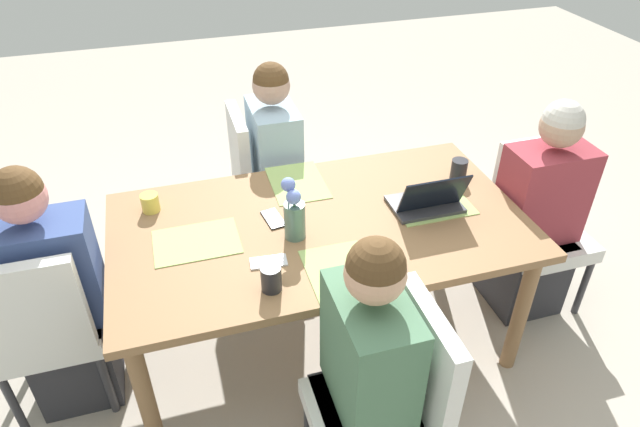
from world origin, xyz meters
The scene contains 21 objects.
ground_plane centered at (0.00, 0.00, 0.00)m, with size 10.00×10.00×0.00m, color #B2A899.
dining_table centered at (0.00, 0.00, 0.66)m, with size 1.84×1.02×0.74m.
chair_head_right_left_near centered at (1.20, 0.04, 0.50)m, with size 0.44×0.44×0.90m.
person_head_right_left_near centered at (1.14, -0.04, 0.53)m, with size 0.40×0.36×1.19m.
chair_near_left_mid centered at (0.03, -0.80, 0.50)m, with size 0.44×0.44×0.90m.
person_near_left_mid centered at (-0.04, -0.74, 0.53)m, with size 0.36×0.40×1.19m.
chair_head_left_left_far centered at (-1.21, -0.04, 0.50)m, with size 0.44×0.44×0.90m.
person_head_left_left_far centered at (-1.15, 0.04, 0.53)m, with size 0.40×0.36×1.19m.
chair_far_right_near centered at (-0.10, 0.86, 0.50)m, with size 0.44×0.44×0.90m.
person_far_right_near centered at (-0.03, 0.80, 0.53)m, with size 0.36×0.40×1.19m.
flower_vase centered at (-0.13, -0.06, 0.86)m, with size 0.09×0.10×0.28m.
placemat_head_right_left_near centered at (0.54, -0.02, 0.74)m, with size 0.36×0.26×0.00m, color #9EBC66.
placemat_near_left_mid centered at (-0.02, -0.35, 0.74)m, with size 0.36×0.26×0.00m, color #9EBC66.
placemat_head_left_left_far centered at (-0.55, 0.02, 0.74)m, with size 0.36×0.26×0.00m, color #9EBC66.
placemat_far_right_near centered at (-0.01, 0.35, 0.74)m, with size 0.36×0.26×0.00m, color #9EBC66.
laptop_head_right_left_near centered at (0.50, -0.04, 0.78)m, with size 0.32×0.22×0.20m.
coffee_mug_near_left centered at (-0.72, 0.31, 0.78)m, with size 0.08×0.08×0.08m, color #DBC64C.
coffee_mug_near_right centered at (-0.30, -0.36, 0.79)m, with size 0.08×0.08×0.11m, color #232328.
coffee_mug_centre_left centered at (0.76, 0.16, 0.79)m, with size 0.08×0.08×0.11m, color #232328.
phone_black centered at (-0.19, 0.08, 0.74)m, with size 0.15×0.07×0.01m, color black.
phone_silver centered at (-0.28, -0.20, 0.74)m, with size 0.15×0.07×0.01m, color silver.
Camera 1 is at (-0.58, -1.95, 2.23)m, focal length 31.68 mm.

